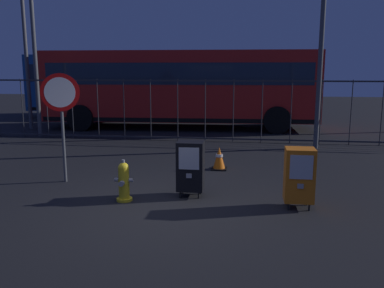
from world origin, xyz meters
The scene contains 11 objects.
ground_plane centered at (0.00, 0.00, 0.00)m, with size 60.00×60.00×0.00m, color black.
fire_hydrant centered at (-0.80, 0.36, 0.35)m, with size 0.33×0.32×0.75m.
newspaper_box_primary centered at (2.21, 0.41, 0.57)m, with size 0.48×0.42×1.02m.
newspaper_box_secondary centered at (0.33, 0.80, 0.57)m, with size 0.48×0.42×1.02m.
stop_sign centered at (-2.38, 1.39, 1.60)m, with size 0.71×0.31×2.23m.
traffic_cone centered at (0.71, 2.88, 0.26)m, with size 0.36×0.36×0.53m.
fence_barrier centered at (0.00, 6.57, 1.02)m, with size 18.03×0.04×2.00m.
bus_near centered at (-1.30, 9.57, 1.71)m, with size 10.60×3.14×3.00m.
bus_far centered at (-4.07, 13.41, 1.71)m, with size 10.67×3.46×3.00m.
street_light_near_left centered at (-7.04, 8.37, 4.04)m, with size 0.32×0.32×6.97m.
street_light_far_left centered at (3.37, 5.82, 4.07)m, with size 0.32×0.32×7.01m.
Camera 1 is at (1.31, -6.26, 2.29)m, focal length 37.58 mm.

